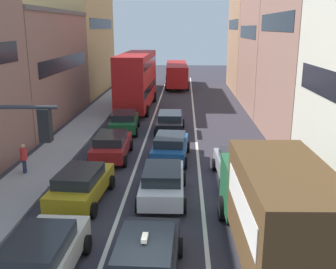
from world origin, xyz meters
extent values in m
cube|color=#9F9F9F|center=(-6.70, 20.00, 0.07)|extent=(2.60, 64.00, 0.14)
cube|color=silver|center=(-1.70, 20.00, 0.01)|extent=(0.16, 60.00, 0.01)
cube|color=silver|center=(1.70, 20.00, 0.01)|extent=(0.16, 60.00, 0.01)
cube|color=#936B5B|center=(-12.00, 22.00, 4.15)|extent=(7.00, 14.57, 8.29)
cube|color=black|center=(-8.48, 22.00, 4.56)|extent=(0.02, 11.73, 1.10)
cube|color=#66605B|center=(-12.00, 22.00, 8.44)|extent=(7.20, 14.57, 0.30)
cube|color=tan|center=(-12.00, 36.67, 6.95)|extent=(7.00, 14.57, 13.91)
cube|color=black|center=(-8.48, 36.67, 7.65)|extent=(0.02, 11.73, 1.10)
cube|color=#9E7556|center=(9.90, 38.50, 6.90)|extent=(7.00, 10.90, 13.81)
cube|color=black|center=(6.38, 38.50, 7.59)|extent=(0.02, 8.80, 1.10)
cube|color=#936B5B|center=(9.90, 27.50, 6.25)|extent=(7.00, 10.90, 12.51)
cube|color=black|center=(6.38, 27.50, 6.88)|extent=(0.02, 8.80, 1.10)
cube|color=#936B5B|center=(9.90, 16.50, 6.90)|extent=(7.00, 10.90, 13.80)
cube|color=black|center=(6.39, 16.50, 7.59)|extent=(0.02, 8.80, 1.10)
cube|color=black|center=(-2.55, 0.52, 4.95)|extent=(0.28, 0.28, 0.84)
sphere|color=red|center=(-2.55, 0.67, 5.21)|extent=(0.18, 0.18, 0.18)
sphere|color=#F2A519|center=(-2.55, 0.67, 4.95)|extent=(0.18, 0.18, 0.18)
sphere|color=green|center=(-2.55, 0.67, 4.69)|extent=(0.18, 0.18, 0.18)
cube|color=#1E5933|center=(3.62, 5.27, 1.43)|extent=(2.47, 2.47, 1.90)
cube|color=black|center=(3.59, 6.48, 1.81)|extent=(2.02, 0.09, 0.70)
cube|color=#51381E|center=(3.73, 1.51, 2.18)|extent=(2.55, 5.51, 2.80)
cube|color=white|center=(2.51, 1.48, 2.46)|extent=(0.15, 4.48, 0.90)
cylinder|color=black|center=(2.42, 5.32, 0.48)|extent=(0.33, 0.97, 0.96)
cylinder|color=black|center=(4.82, 5.39, 0.48)|extent=(0.33, 0.97, 0.96)
cube|color=black|center=(-0.18, 1.22, 0.67)|extent=(1.90, 4.34, 0.70)
cube|color=#1E2328|center=(-0.18, 1.02, 1.23)|extent=(1.64, 2.44, 0.52)
cube|color=#F2EACC|center=(-0.18, 1.02, 1.60)|extent=(0.17, 0.44, 0.12)
cylinder|color=black|center=(-1.06, 2.70, 0.32)|extent=(0.24, 0.65, 0.64)
cylinder|color=black|center=(0.78, 2.66, 0.32)|extent=(0.24, 0.65, 0.64)
cube|color=beige|center=(-3.26, 1.26, 0.67)|extent=(1.89, 4.33, 0.70)
cube|color=#1E2328|center=(-3.26, 1.06, 1.23)|extent=(1.63, 2.44, 0.52)
cylinder|color=black|center=(-4.15, 2.74, 0.32)|extent=(0.23, 0.64, 0.64)
cylinder|color=black|center=(-2.31, 2.71, 0.32)|extent=(0.23, 0.64, 0.64)
cube|color=silver|center=(-0.03, 7.20, 0.67)|extent=(1.84, 4.32, 0.70)
cube|color=#1E2328|center=(-0.03, 7.00, 1.23)|extent=(1.61, 2.42, 0.52)
cylinder|color=black|center=(-0.96, 8.65, 0.32)|extent=(0.23, 0.64, 0.64)
cylinder|color=black|center=(0.88, 8.67, 0.32)|extent=(0.23, 0.64, 0.64)
cylinder|color=black|center=(-0.94, 5.73, 0.32)|extent=(0.23, 0.64, 0.64)
cylinder|color=black|center=(0.90, 5.74, 0.32)|extent=(0.23, 0.64, 0.64)
cube|color=#B29319|center=(-3.50, 6.74, 0.67)|extent=(2.09, 4.41, 0.70)
cube|color=#1E2328|center=(-3.51, 6.54, 1.23)|extent=(1.75, 2.51, 0.52)
cylinder|color=black|center=(-4.31, 8.26, 0.32)|extent=(0.26, 0.65, 0.64)
cylinder|color=black|center=(-2.48, 8.14, 0.32)|extent=(0.26, 0.65, 0.64)
cylinder|color=black|center=(-4.52, 5.35, 0.32)|extent=(0.26, 0.65, 0.64)
cylinder|color=black|center=(-2.68, 5.22, 0.32)|extent=(0.26, 0.65, 0.64)
cube|color=#194C8C|center=(0.12, 12.46, 0.67)|extent=(2.04, 4.39, 0.70)
cube|color=#1E2328|center=(0.11, 12.26, 1.23)|extent=(1.71, 2.49, 0.52)
cylinder|color=black|center=(-0.72, 13.97, 0.32)|extent=(0.26, 0.65, 0.64)
cylinder|color=black|center=(1.12, 13.87, 0.32)|extent=(0.26, 0.65, 0.64)
cylinder|color=black|center=(-0.88, 11.05, 0.32)|extent=(0.26, 0.65, 0.64)
cylinder|color=black|center=(0.95, 10.95, 0.32)|extent=(0.26, 0.65, 0.64)
cube|color=#A51E1E|center=(-3.25, 12.53, 0.67)|extent=(1.87, 4.33, 0.70)
cube|color=#1E2328|center=(-3.24, 12.33, 1.23)|extent=(1.62, 2.43, 0.52)
cylinder|color=black|center=(-4.19, 13.98, 0.32)|extent=(0.23, 0.64, 0.64)
cylinder|color=black|center=(-2.35, 14.01, 0.32)|extent=(0.23, 0.64, 0.64)
cylinder|color=black|center=(-4.14, 11.06, 0.32)|extent=(0.23, 0.64, 0.64)
cylinder|color=black|center=(-2.30, 11.09, 0.32)|extent=(0.23, 0.64, 0.64)
cube|color=black|center=(-0.13, 18.44, 0.67)|extent=(1.83, 4.31, 0.70)
cube|color=#1E2328|center=(-0.12, 18.24, 1.23)|extent=(1.60, 2.42, 0.52)
cylinder|color=black|center=(-1.06, 19.90, 0.32)|extent=(0.22, 0.64, 0.64)
cylinder|color=black|center=(0.78, 19.91, 0.32)|extent=(0.22, 0.64, 0.64)
cylinder|color=black|center=(-1.04, 16.98, 0.32)|extent=(0.22, 0.64, 0.64)
cylinder|color=black|center=(0.80, 16.99, 0.32)|extent=(0.22, 0.64, 0.64)
cube|color=#19592D|center=(-3.42, 18.48, 0.67)|extent=(2.08, 4.41, 0.70)
cube|color=#1E2328|center=(-3.41, 18.28, 1.23)|extent=(1.74, 2.51, 0.52)
cylinder|color=black|center=(-4.44, 19.88, 0.32)|extent=(0.26, 0.65, 0.64)
cylinder|color=black|center=(-2.60, 20.00, 0.32)|extent=(0.26, 0.65, 0.64)
cylinder|color=black|center=(-4.25, 16.96, 0.32)|extent=(0.26, 0.65, 0.64)
cylinder|color=black|center=(-2.41, 17.08, 0.32)|extent=(0.26, 0.65, 0.64)
cube|color=gray|center=(3.49, 9.39, 0.67)|extent=(2.01, 4.38, 0.70)
cube|color=#1E2328|center=(3.50, 9.19, 1.23)|extent=(1.70, 2.48, 0.52)
cylinder|color=black|center=(2.50, 10.81, 0.32)|extent=(0.25, 0.65, 0.64)
cylinder|color=black|center=(4.33, 10.89, 0.32)|extent=(0.25, 0.65, 0.64)
cylinder|color=black|center=(2.64, 7.89, 0.32)|extent=(0.25, 0.65, 0.64)
cylinder|color=black|center=(4.48, 7.97, 0.32)|extent=(0.25, 0.65, 0.64)
cube|color=#B21919|center=(-3.45, 26.58, 1.70)|extent=(2.69, 10.54, 2.40)
cube|color=black|center=(-3.45, 26.58, 2.06)|extent=(2.71, 9.92, 0.70)
cube|color=#B21919|center=(-3.45, 26.58, 3.98)|extent=(2.69, 10.54, 2.16)
cube|color=black|center=(-3.45, 26.58, 4.22)|extent=(2.71, 9.92, 0.64)
cylinder|color=black|center=(-4.63, 30.38, 0.50)|extent=(0.32, 1.01, 1.00)
cylinder|color=black|center=(-2.13, 30.33, 0.50)|extent=(0.32, 1.01, 1.00)
cylinder|color=black|center=(-4.76, 23.45, 0.50)|extent=(0.32, 1.01, 1.00)
cylinder|color=black|center=(-2.26, 23.40, 0.50)|extent=(0.32, 1.01, 1.00)
cube|color=#B21919|center=(-0.16, 40.87, 1.70)|extent=(2.90, 10.59, 2.40)
cube|color=black|center=(-0.16, 40.87, 2.06)|extent=(2.90, 9.96, 0.70)
cylinder|color=black|center=(-1.55, 44.60, 0.50)|extent=(0.34, 1.01, 1.00)
cylinder|color=black|center=(0.94, 44.70, 0.50)|extent=(0.34, 1.01, 1.00)
cylinder|color=black|center=(-1.29, 37.68, 0.50)|extent=(0.34, 1.01, 1.00)
cylinder|color=black|center=(1.21, 37.77, 0.50)|extent=(0.34, 1.01, 1.00)
cylinder|color=#262D47|center=(-7.18, 9.61, 0.41)|extent=(0.16, 0.16, 0.82)
cylinder|color=#262D47|center=(-7.22, 9.78, 0.41)|extent=(0.16, 0.16, 0.82)
cylinder|color=red|center=(-7.20, 9.69, 1.12)|extent=(0.34, 0.34, 0.60)
sphere|color=tan|center=(-7.20, 9.69, 1.54)|extent=(0.24, 0.24, 0.24)
cylinder|color=red|center=(-7.15, 9.48, 1.15)|extent=(0.10, 0.10, 0.55)
cylinder|color=red|center=(-7.25, 9.91, 1.15)|extent=(0.10, 0.10, 0.55)
camera|label=1|loc=(0.89, -8.78, 7.29)|focal=42.02mm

